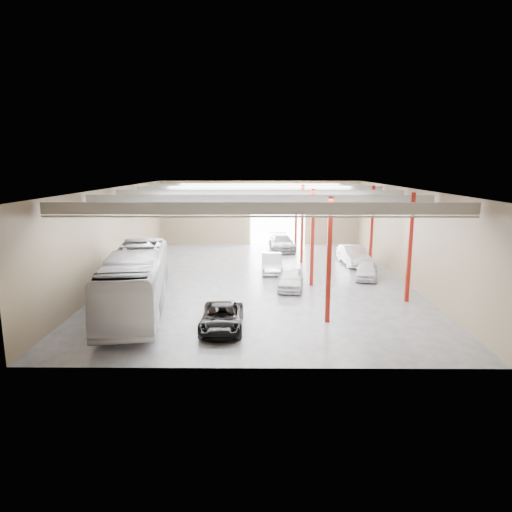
{
  "coord_description": "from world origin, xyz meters",
  "views": [
    {
      "loc": [
        0.01,
        -34.41,
        8.6
      ],
      "look_at": [
        -0.25,
        -2.09,
        2.2
      ],
      "focal_mm": 32.0,
      "sensor_mm": 36.0,
      "label": 1
    }
  ],
  "objects_px": {
    "black_sedan": "(222,318)",
    "car_right_far": "(367,270)",
    "car_row_a": "(291,279)",
    "coach_bus": "(136,281)",
    "car_row_c": "(282,243)",
    "car_row_b": "(272,263)",
    "car_right_near": "(353,255)"
  },
  "relations": [
    {
      "from": "car_right_far",
      "to": "car_right_near",
      "type": "bearing_deg",
      "value": 104.64
    },
    {
      "from": "car_row_c",
      "to": "car_right_far",
      "type": "height_order",
      "value": "car_row_c"
    },
    {
      "from": "car_right_near",
      "to": "car_right_far",
      "type": "height_order",
      "value": "car_right_near"
    },
    {
      "from": "car_right_near",
      "to": "black_sedan",
      "type": "bearing_deg",
      "value": -126.75
    },
    {
      "from": "car_row_b",
      "to": "car_right_far",
      "type": "bearing_deg",
      "value": -17.65
    },
    {
      "from": "car_row_a",
      "to": "car_row_c",
      "type": "bearing_deg",
      "value": 96.48
    },
    {
      "from": "car_row_a",
      "to": "car_right_far",
      "type": "height_order",
      "value": "car_row_a"
    },
    {
      "from": "coach_bus",
      "to": "car_row_b",
      "type": "relative_size",
      "value": 2.84
    },
    {
      "from": "black_sedan",
      "to": "car_right_far",
      "type": "bearing_deg",
      "value": 46.84
    },
    {
      "from": "coach_bus",
      "to": "car_row_c",
      "type": "distance_m",
      "value": 22.15
    },
    {
      "from": "black_sedan",
      "to": "car_right_near",
      "type": "distance_m",
      "value": 19.43
    },
    {
      "from": "car_row_a",
      "to": "car_right_near",
      "type": "relative_size",
      "value": 0.82
    },
    {
      "from": "coach_bus",
      "to": "car_row_c",
      "type": "bearing_deg",
      "value": 55.47
    },
    {
      "from": "black_sedan",
      "to": "car_right_far",
      "type": "xyz_separation_m",
      "value": [
        10.3,
        11.27,
        0.01
      ]
    },
    {
      "from": "car_row_c",
      "to": "car_row_a",
      "type": "bearing_deg",
      "value": -96.78
    },
    {
      "from": "coach_bus",
      "to": "car_row_b",
      "type": "height_order",
      "value": "coach_bus"
    },
    {
      "from": "black_sedan",
      "to": "car_row_b",
      "type": "bearing_deg",
      "value": 76.71
    },
    {
      "from": "coach_bus",
      "to": "car_right_far",
      "type": "relative_size",
      "value": 3.29
    },
    {
      "from": "car_row_b",
      "to": "car_row_c",
      "type": "height_order",
      "value": "car_row_c"
    },
    {
      "from": "coach_bus",
      "to": "car_row_b",
      "type": "distance_m",
      "value": 13.17
    },
    {
      "from": "car_row_c",
      "to": "car_right_near",
      "type": "bearing_deg",
      "value": -55.05
    },
    {
      "from": "car_right_far",
      "to": "coach_bus",
      "type": "bearing_deg",
      "value": -138.78
    },
    {
      "from": "car_row_c",
      "to": "car_right_near",
      "type": "height_order",
      "value": "car_right_near"
    },
    {
      "from": "car_row_a",
      "to": "car_row_c",
      "type": "height_order",
      "value": "car_row_c"
    },
    {
      "from": "car_row_b",
      "to": "car_row_c",
      "type": "distance_m",
      "value": 9.89
    },
    {
      "from": "coach_bus",
      "to": "black_sedan",
      "type": "xyz_separation_m",
      "value": [
        5.43,
        -3.4,
        -1.16
      ]
    },
    {
      "from": "black_sedan",
      "to": "car_right_far",
      "type": "distance_m",
      "value": 15.27
    },
    {
      "from": "car_row_b",
      "to": "car_right_near",
      "type": "height_order",
      "value": "car_right_near"
    },
    {
      "from": "black_sedan",
      "to": "car_row_c",
      "type": "height_order",
      "value": "car_row_c"
    },
    {
      "from": "car_right_far",
      "to": "car_row_a",
      "type": "bearing_deg",
      "value": -139.1
    },
    {
      "from": "car_right_near",
      "to": "car_right_far",
      "type": "relative_size",
      "value": 1.3
    },
    {
      "from": "black_sedan",
      "to": "car_right_near",
      "type": "bearing_deg",
      "value": 57.25
    }
  ]
}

